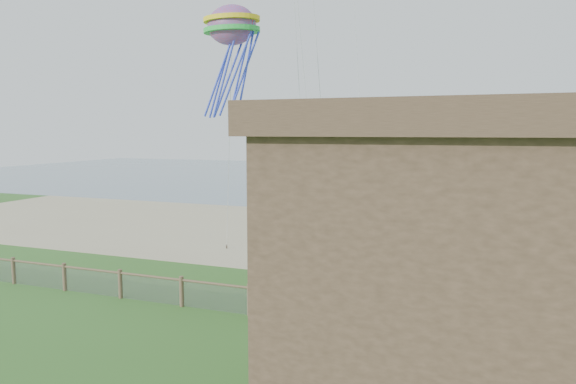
% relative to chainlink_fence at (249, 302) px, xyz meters
% --- Properties ---
extents(sand_beach, '(72.00, 20.00, 0.02)m').
position_rel_chainlink_fence_xyz_m(sand_beach, '(0.00, 16.00, -0.55)').
color(sand_beach, tan).
rests_on(sand_beach, ground).
extents(ocean, '(160.00, 68.00, 0.02)m').
position_rel_chainlink_fence_xyz_m(ocean, '(0.00, 60.00, -0.55)').
color(ocean, slate).
rests_on(ocean, ground).
extents(chainlink_fence, '(36.20, 0.20, 1.25)m').
position_rel_chainlink_fence_xyz_m(chainlink_fence, '(0.00, 0.00, 0.00)').
color(chainlink_fence, brown).
rests_on(chainlink_fence, ground).
extents(picnic_table, '(1.60, 1.22, 0.67)m').
position_rel_chainlink_fence_xyz_m(picnic_table, '(7.15, -2.75, -0.22)').
color(picnic_table, brown).
rests_on(picnic_table, ground).
extents(octopus_kite, '(3.46, 2.80, 6.27)m').
position_rel_chainlink_fence_xyz_m(octopus_kite, '(-4.01, 6.86, 10.25)').
color(octopus_kite, red).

